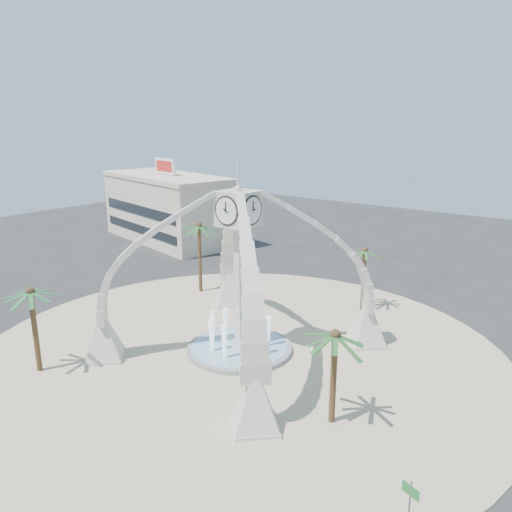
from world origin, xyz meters
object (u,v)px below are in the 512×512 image
Objects in this scene: palm_east at (335,336)px; palm_south at (30,293)px; fountain at (240,348)px; palm_west at (199,226)px; clock_tower at (239,270)px; palm_north at (365,251)px; street_sign at (410,497)px.

palm_east is 0.94× the size of palm_south.
palm_west is (-12.02, 8.17, 6.57)m from fountain.
clock_tower reaches higher than palm_south.
palm_east is (10.20, -3.85, 5.17)m from fountain.
clock_tower is 14.23m from palm_north.
palm_north is at bearing 63.36° from palm_south.
fountain is 3.04× the size of street_sign.
palm_west is 19.49m from palm_south.
clock_tower is at bearing -103.76° from palm_north.
street_sign is at bearing -30.85° from palm_west.
clock_tower reaches higher than palm_west.
clock_tower is 2.86× the size of palm_east.
palm_east is at bearing -68.85° from palm_north.
fountain is 12.07m from palm_east.
palm_south reaches higher than fountain.
clock_tower reaches higher than palm_north.
palm_west is at bearing 145.80° from clock_tower.
fountain is 1.25× the size of palm_north.
palm_south is (2.92, -19.25, -1.01)m from palm_west.
palm_west is 1.16× the size of palm_south.
palm_north is (15.40, 5.62, -1.25)m from palm_west.
palm_north is (3.38, 13.79, -0.88)m from clock_tower.
palm_north is (-6.82, 17.64, 0.15)m from palm_east.
palm_east is 9.17m from street_sign.
fountain is at bearing -103.76° from palm_north.
clock_tower reaches higher than street_sign.
clock_tower is 2.24× the size of fountain.
clock_tower is at bearing -90.00° from fountain.
palm_east is 0.81× the size of palm_west.
palm_south is at bearing -81.37° from palm_west.
clock_tower is 6.20m from fountain.
palm_east is at bearing -20.65° from fountain.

